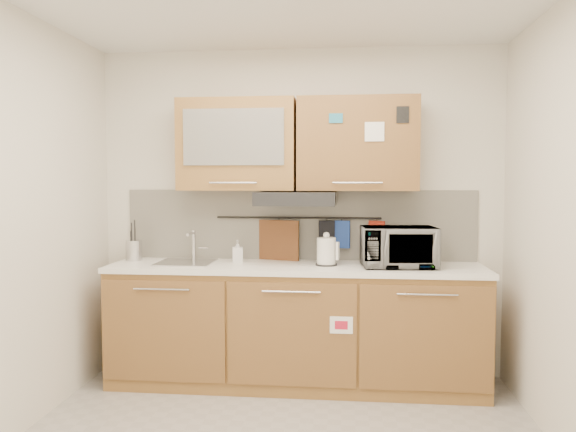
# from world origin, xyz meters

# --- Properties ---
(wall_back) EXTENTS (3.20, 0.00, 3.20)m
(wall_back) POSITION_xyz_m (0.00, 1.50, 1.30)
(wall_back) COLOR silver
(wall_back) RESTS_ON ground
(base_cabinet) EXTENTS (2.80, 0.64, 0.88)m
(base_cabinet) POSITION_xyz_m (0.00, 1.19, 0.41)
(base_cabinet) COLOR olive
(base_cabinet) RESTS_ON floor
(countertop) EXTENTS (2.82, 0.62, 0.04)m
(countertop) POSITION_xyz_m (0.00, 1.19, 0.90)
(countertop) COLOR white
(countertop) RESTS_ON base_cabinet
(backsplash) EXTENTS (2.80, 0.02, 0.56)m
(backsplash) POSITION_xyz_m (0.00, 1.49, 1.20)
(backsplash) COLOR silver
(backsplash) RESTS_ON countertop
(upper_cabinets) EXTENTS (1.82, 0.37, 0.70)m
(upper_cabinets) POSITION_xyz_m (-0.00, 1.32, 1.83)
(upper_cabinets) COLOR olive
(upper_cabinets) RESTS_ON wall_back
(range_hood) EXTENTS (0.60, 0.46, 0.10)m
(range_hood) POSITION_xyz_m (0.00, 1.25, 1.42)
(range_hood) COLOR black
(range_hood) RESTS_ON upper_cabinets
(sink) EXTENTS (0.42, 0.40, 0.26)m
(sink) POSITION_xyz_m (-0.85, 1.21, 0.92)
(sink) COLOR silver
(sink) RESTS_ON countertop
(utensil_rail) EXTENTS (1.30, 0.02, 0.02)m
(utensil_rail) POSITION_xyz_m (0.00, 1.45, 1.26)
(utensil_rail) COLOR black
(utensil_rail) RESTS_ON backsplash
(utensil_crock) EXTENTS (0.15, 0.15, 0.32)m
(utensil_crock) POSITION_xyz_m (-1.30, 1.30, 1.00)
(utensil_crock) COLOR silver
(utensil_crock) RESTS_ON countertop
(kettle) EXTENTS (0.19, 0.18, 0.25)m
(kettle) POSITION_xyz_m (0.23, 1.19, 1.02)
(kettle) COLOR white
(kettle) RESTS_ON countertop
(toaster) EXTENTS (0.27, 0.17, 0.20)m
(toaster) POSITION_xyz_m (0.81, 1.17, 1.02)
(toaster) COLOR black
(toaster) RESTS_ON countertop
(microwave) EXTENTS (0.56, 0.41, 0.30)m
(microwave) POSITION_xyz_m (0.76, 1.17, 1.07)
(microwave) COLOR #999999
(microwave) RESTS_ON countertop
(soap_bottle) EXTENTS (0.09, 0.09, 0.17)m
(soap_bottle) POSITION_xyz_m (-0.46, 1.28, 1.01)
(soap_bottle) COLOR #999999
(soap_bottle) RESTS_ON countertop
(cutting_board) EXTENTS (0.33, 0.13, 0.42)m
(cutting_board) POSITION_xyz_m (-0.15, 1.44, 1.03)
(cutting_board) COLOR brown
(cutting_board) RESTS_ON utensil_rail
(oven_mitt) EXTENTS (0.13, 0.06, 0.22)m
(oven_mitt) POSITION_xyz_m (0.35, 1.44, 1.13)
(oven_mitt) COLOR navy
(oven_mitt) RESTS_ON utensil_rail
(dark_pouch) EXTENTS (0.13, 0.05, 0.20)m
(dark_pouch) POSITION_xyz_m (0.23, 1.44, 1.14)
(dark_pouch) COLOR black
(dark_pouch) RESTS_ON utensil_rail
(pot_holder) EXTENTS (0.13, 0.07, 0.16)m
(pot_holder) POSITION_xyz_m (0.62, 1.44, 1.16)
(pot_holder) COLOR #AF2817
(pot_holder) RESTS_ON utensil_rail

